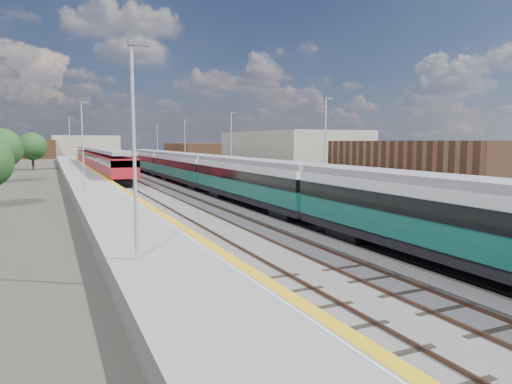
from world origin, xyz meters
TOP-DOWN VIEW (x-y plane):
  - ground at (0.00, 50.00)m, footprint 320.00×320.00m
  - ballast_bed at (-2.25, 52.50)m, footprint 10.50×155.00m
  - tracks at (-1.65, 54.18)m, footprint 8.96×160.00m
  - platform_right at (5.28, 52.49)m, footprint 4.70×155.00m
  - platform_left at (-9.05, 52.49)m, footprint 4.30×155.00m
  - buildings at (-18.12, 138.60)m, footprint 72.00×185.50m
  - green_train at (1.50, 34.35)m, footprint 2.86×79.61m
  - red_train at (-5.50, 73.10)m, footprint 3.07×62.22m
  - tree_b at (-18.28, 57.05)m, footprint 5.02×5.02m
  - tree_c at (-15.60, 83.59)m, footprint 4.97×4.97m
  - tree_d at (20.80, 70.32)m, footprint 4.21×4.21m

SIDE VIEW (x-z plane):
  - ground at x=0.00m, z-range 0.00..0.00m
  - ballast_bed at x=-2.25m, z-range 0.00..0.06m
  - tracks at x=-1.65m, z-range 0.02..0.19m
  - platform_left at x=-9.05m, z-range -3.74..4.78m
  - platform_right at x=5.28m, z-range -3.72..4.80m
  - green_train at x=1.50m, z-range 0.64..3.79m
  - red_train at x=-5.50m, z-range 0.35..4.23m
  - tree_d at x=20.80m, z-range 0.73..6.44m
  - tree_c at x=-15.60m, z-range 0.87..7.61m
  - tree_b at x=-18.28m, z-range 0.88..7.68m
  - buildings at x=-18.12m, z-range -9.30..30.70m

